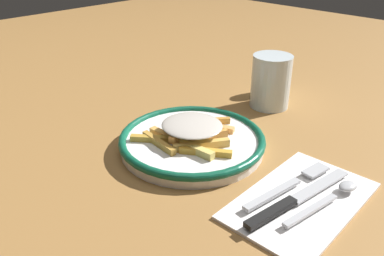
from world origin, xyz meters
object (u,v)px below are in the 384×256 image
(spoon, at_px, (334,195))
(salt_shaker, at_px, (271,75))
(fork, at_px, (288,185))
(knife, at_px, (291,201))
(plate, at_px, (192,141))
(napkin, at_px, (299,201))
(water_glass, at_px, (271,81))
(fries_heap, at_px, (190,131))

(spoon, xyz_separation_m, salt_shaker, (-0.30, 0.28, 0.03))
(fork, distance_m, knife, 0.04)
(plate, relative_size, knife, 1.21)
(plate, height_order, napkin, plate)
(plate, distance_m, water_glass, 0.25)
(knife, relative_size, water_glass, 1.88)
(knife, bearing_deg, fork, 127.80)
(napkin, relative_size, salt_shaker, 2.67)
(plate, bearing_deg, salt_shaker, 99.57)
(napkin, bearing_deg, knife, -97.60)
(spoon, bearing_deg, napkin, -133.86)
(fries_heap, relative_size, knife, 0.85)
(water_glass, xyz_separation_m, salt_shaker, (-0.04, 0.07, -0.01))
(napkin, distance_m, fork, 0.03)
(napkin, relative_size, knife, 1.09)
(fork, bearing_deg, water_glass, 129.78)
(spoon, relative_size, water_glass, 1.36)
(fries_heap, relative_size, water_glass, 1.59)
(fries_heap, height_order, fork, fries_heap)
(napkin, relative_size, spoon, 1.50)
(knife, distance_m, water_glass, 0.36)
(salt_shaker, bearing_deg, napkin, -49.68)
(fries_heap, height_order, water_glass, water_glass)
(fork, relative_size, water_glass, 1.58)
(salt_shaker, bearing_deg, fork, -51.49)
(plate, relative_size, water_glass, 2.28)
(fork, distance_m, water_glass, 0.32)
(fork, relative_size, salt_shaker, 2.05)
(napkin, bearing_deg, salt_shaker, 130.32)
(fries_heap, xyz_separation_m, fork, (0.19, 0.01, -0.02))
(fries_heap, distance_m, knife, 0.22)
(napkin, xyz_separation_m, water_glass, (-0.23, 0.25, 0.05))
(fries_heap, distance_m, salt_shaker, 0.32)
(napkin, bearing_deg, fries_heap, -179.99)
(napkin, height_order, knife, knife)
(napkin, bearing_deg, plate, 178.71)
(knife, height_order, spoon, spoon)
(fork, bearing_deg, salt_shaker, 128.51)
(fork, height_order, knife, knife)
(salt_shaker, bearing_deg, knife, -51.55)
(fries_heap, relative_size, salt_shaker, 2.08)
(fries_heap, height_order, knife, fries_heap)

